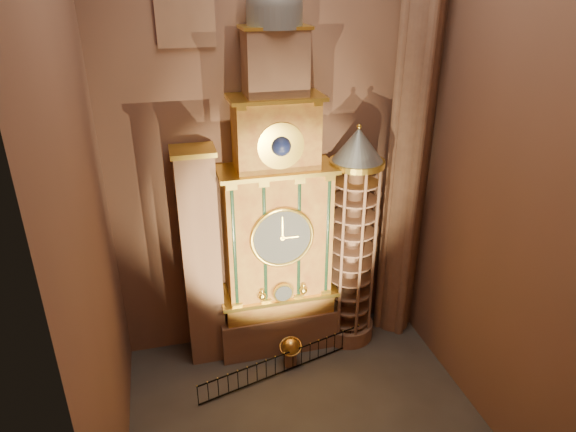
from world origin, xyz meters
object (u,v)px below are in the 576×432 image
object	(u,v)px
portrait_tower	(201,260)
stair_turret	(352,242)
celestial_globe	(291,349)
astronomical_clock	(277,220)
iron_railing	(284,363)

from	to	relation	value
portrait_tower	stair_turret	xyz separation A→B (m)	(6.90, -0.28, 0.12)
celestial_globe	stair_turret	bearing A→B (deg)	24.10
astronomical_clock	portrait_tower	size ratio (longest dim) A/B	1.64
stair_turret	iron_railing	world-z (taller)	stair_turret
portrait_tower	celestial_globe	bearing A→B (deg)	-26.20
stair_turret	portrait_tower	bearing A→B (deg)	177.67
astronomical_clock	portrait_tower	xyz separation A→B (m)	(-3.40, 0.02, -1.53)
celestial_globe	iron_railing	size ratio (longest dim) A/B	0.19
portrait_tower	celestial_globe	world-z (taller)	portrait_tower
astronomical_clock	stair_turret	xyz separation A→B (m)	(3.50, -0.26, -1.41)
portrait_tower	stair_turret	world-z (taller)	stair_turret
iron_railing	portrait_tower	bearing A→B (deg)	145.19
portrait_tower	celestial_globe	xyz separation A→B (m)	(3.58, -1.76, -4.26)
portrait_tower	stair_turret	distance (m)	6.91
astronomical_clock	stair_turret	world-z (taller)	astronomical_clock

